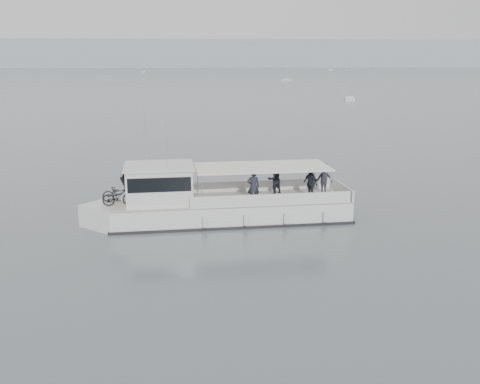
{
  "coord_description": "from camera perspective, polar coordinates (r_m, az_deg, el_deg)",
  "views": [
    {
      "loc": [
        -2.37,
        -31.98,
        8.75
      ],
      "look_at": [
        0.06,
        -3.43,
        1.6
      ],
      "focal_mm": 40.0,
      "sensor_mm": 36.0,
      "label": 1
    }
  ],
  "objects": [
    {
      "name": "tour_boat",
      "position": [
        29.51,
        -3.45,
        -1.2
      ],
      "size": [
        14.92,
        4.43,
        6.21
      ],
      "rotation": [
        0.0,
        0.0,
        0.06
      ],
      "color": "silver",
      "rests_on": "ground"
    },
    {
      "name": "ground",
      "position": [
        33.24,
        -0.61,
        -1.25
      ],
      "size": [
        1400.0,
        1400.0,
        0.0
      ],
      "primitive_type": "plane",
      "color": "#505A5F",
      "rests_on": "ground"
    },
    {
      "name": "moored_fleet",
      "position": [
        231.83,
        -11.78,
        11.65
      ],
      "size": [
        399.54,
        347.31,
        10.62
      ],
      "color": "silver",
      "rests_on": "ground"
    },
    {
      "name": "headland",
      "position": [
        592.01,
        -4.79,
        14.47
      ],
      "size": [
        1400.0,
        90.0,
        28.0
      ],
      "primitive_type": "cube",
      "color": "#939EA8",
      "rests_on": "ground"
    }
  ]
}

